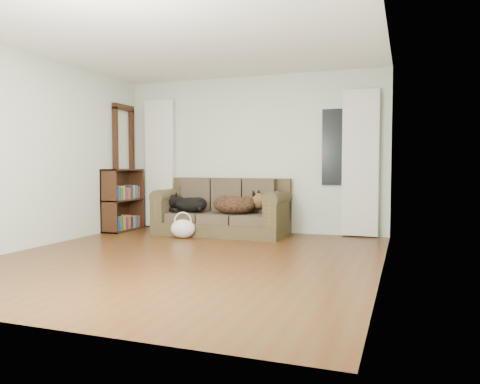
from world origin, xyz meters
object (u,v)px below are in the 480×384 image
(tote_bag, at_px, (183,228))
(dog_shepherd, at_px, (237,205))
(sofa, at_px, (222,207))
(bookshelf, at_px, (123,201))
(dog_black_lab, at_px, (188,204))

(tote_bag, bearing_deg, dog_shepherd, 35.30)
(dog_shepherd, relative_size, tote_bag, 1.79)
(tote_bag, bearing_deg, sofa, 53.41)
(bookshelf, bearing_deg, dog_black_lab, 7.07)
(sofa, height_order, dog_shepherd, sofa)
(sofa, xyz_separation_m, dog_shepherd, (0.29, -0.06, 0.04))
(dog_black_lab, height_order, dog_shepherd, dog_shepherd)
(dog_black_lab, height_order, tote_bag, dog_black_lab)
(dog_black_lab, distance_m, bookshelf, 1.21)
(sofa, relative_size, dog_shepherd, 2.97)
(sofa, height_order, dog_black_lab, sofa)
(dog_shepherd, bearing_deg, sofa, -13.31)
(sofa, xyz_separation_m, bookshelf, (-1.76, -0.14, 0.05))
(dog_shepherd, distance_m, bookshelf, 2.05)
(sofa, bearing_deg, tote_bag, -126.59)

